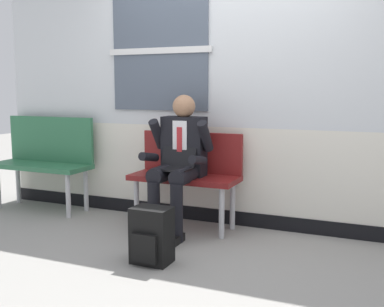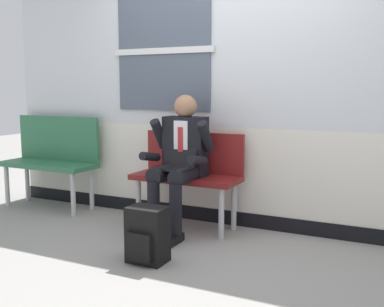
{
  "view_description": "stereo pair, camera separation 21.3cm",
  "coord_description": "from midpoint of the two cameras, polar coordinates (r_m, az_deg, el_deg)",
  "views": [
    {
      "loc": [
        1.44,
        -3.57,
        1.31
      ],
      "look_at": [
        -0.17,
        0.13,
        0.75
      ],
      "focal_mm": 43.63,
      "sensor_mm": 36.0,
      "label": 1
    },
    {
      "loc": [
        1.64,
        -3.48,
        1.31
      ],
      "look_at": [
        -0.17,
        0.13,
        0.75
      ],
      "focal_mm": 43.63,
      "sensor_mm": 36.0,
      "label": 2
    }
  ],
  "objects": [
    {
      "name": "ground_plane",
      "position": [
        4.07,
        -0.08,
        -10.9
      ],
      "size": [
        18.0,
        18.0,
        0.0
      ],
      "primitive_type": "plane",
      "color": "gray"
    },
    {
      "name": "backpack",
      "position": [
        3.59,
        -6.71,
        -10.0
      ],
      "size": [
        0.29,
        0.25,
        0.43
      ],
      "color": "black",
      "rests_on": "ground"
    },
    {
      "name": "bench_with_person",
      "position": [
        4.42,
        -1.98,
        -2.15
      ],
      "size": [
        1.02,
        0.42,
        0.9
      ],
      "color": "maroon",
      "rests_on": "ground"
    },
    {
      "name": "station_wall",
      "position": [
        4.49,
        3.31,
        8.95
      ],
      "size": [
        5.23,
        0.17,
        2.8
      ],
      "color": "silver",
      "rests_on": "ground"
    },
    {
      "name": "person_seated",
      "position": [
        4.23,
        -3.13,
        -0.74
      ],
      "size": [
        0.57,
        0.7,
        1.26
      ],
      "color": "black",
      "rests_on": "ground"
    },
    {
      "name": "bench_empty",
      "position": [
        5.38,
        -18.6,
        -0.31
      ],
      "size": [
        1.11,
        0.42,
        1.01
      ],
      "color": "#2D6B47",
      "rests_on": "ground"
    }
  ]
}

